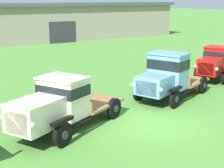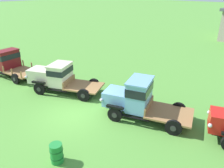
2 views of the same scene
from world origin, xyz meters
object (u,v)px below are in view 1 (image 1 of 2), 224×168
Objects in this scene: vintage_truck_midrow_center at (166,76)px; vintage_truck_far_side at (218,62)px; vintage_truck_second_in_line at (58,104)px; farm_shed at (76,20)px.

vintage_truck_midrow_center is 1.08× the size of vintage_truck_far_side.
vintage_truck_second_in_line is at bearing -166.83° from vintage_truck_far_side.
vintage_truck_second_in_line is 1.13× the size of vintage_truck_far_side.
vintage_truck_midrow_center is (6.28, 1.10, 0.09)m from vintage_truck_second_in_line.
vintage_truck_midrow_center is at bearing -108.28° from farm_shed.
vintage_truck_midrow_center reaches higher than vintage_truck_second_in_line.
vintage_truck_far_side is (5.87, 1.74, -0.16)m from vintage_truck_midrow_center.
vintage_truck_far_side is at bearing 13.17° from vintage_truck_second_in_line.
vintage_truck_second_in_line is 12.48m from vintage_truck_far_side.
farm_shed reaches higher than vintage_truck_second_in_line.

